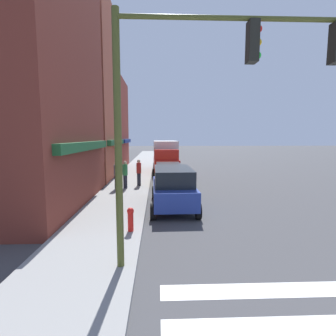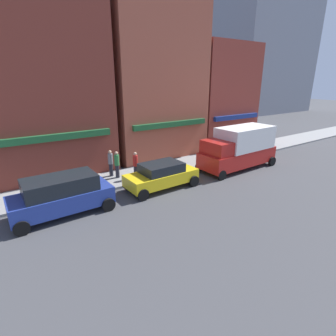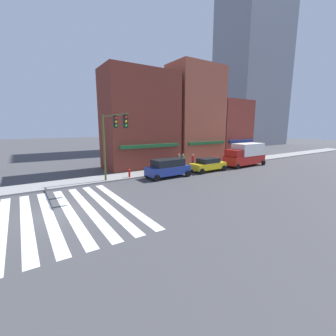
% 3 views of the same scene
% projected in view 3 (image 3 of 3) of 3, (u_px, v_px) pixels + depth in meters
% --- Properties ---
extents(ground_plane, '(200.00, 200.00, 0.00)m').
position_uv_depth(ground_plane, '(59.00, 214.00, 13.85)').
color(ground_plane, '#424244').
extents(sidewalk_left, '(120.00, 3.00, 0.15)m').
position_uv_depth(sidewalk_left, '(46.00, 186.00, 19.98)').
color(sidewalk_left, gray).
rests_on(sidewalk_left, ground_plane).
extents(crosswalk_stripes, '(8.67, 10.80, 0.01)m').
position_uv_depth(crosswalk_stripes, '(59.00, 214.00, 13.85)').
color(crosswalk_stripes, silver).
rests_on(crosswalk_stripes, ground_plane).
extents(storefront_row, '(24.29, 5.30, 13.87)m').
position_uv_depth(storefront_row, '(185.00, 121.00, 32.23)').
color(storefront_row, maroon).
rests_on(storefront_row, ground_plane).
extents(tower_distant, '(19.87, 12.10, 56.26)m').
position_uv_depth(tower_distant, '(255.00, 42.00, 61.67)').
color(tower_distant, gray).
rests_on(tower_distant, ground_plane).
extents(traffic_signal, '(0.32, 5.94, 6.40)m').
position_uv_depth(traffic_signal, '(111.00, 134.00, 19.20)').
color(traffic_signal, '#474C1E').
rests_on(traffic_signal, ground_plane).
extents(suv_blue, '(4.73, 2.12, 1.94)m').
position_uv_depth(suv_blue, '(168.00, 168.00, 23.57)').
color(suv_blue, navy).
rests_on(suv_blue, ground_plane).
extents(sedan_yellow, '(4.43, 2.02, 1.59)m').
position_uv_depth(sedan_yellow, '(208.00, 164.00, 26.72)').
color(sedan_yellow, yellow).
rests_on(sedan_yellow, ground_plane).
extents(box_truck_red, '(6.25, 2.42, 3.04)m').
position_uv_depth(box_truck_red, '(245.00, 154.00, 30.26)').
color(box_truck_red, '#B21E19').
rests_on(box_truck_red, ground_plane).
extents(pedestrian_green_top, '(0.32, 0.32, 1.77)m').
position_uv_depth(pedestrian_green_top, '(183.00, 161.00, 28.12)').
color(pedestrian_green_top, '#23232D').
rests_on(pedestrian_green_top, sidewalk_left).
extents(pedestrian_grey_coat, '(0.32, 0.32, 1.77)m').
position_uv_depth(pedestrian_grey_coat, '(179.00, 160.00, 28.42)').
color(pedestrian_grey_coat, '#23232D').
rests_on(pedestrian_grey_coat, sidewalk_left).
extents(pedestrian_red_jacket, '(0.32, 0.32, 1.77)m').
position_uv_depth(pedestrian_red_jacket, '(193.00, 161.00, 27.96)').
color(pedestrian_red_jacket, '#23232D').
rests_on(pedestrian_red_jacket, sidewalk_left).
extents(fire_hydrant, '(0.24, 0.24, 0.84)m').
position_uv_depth(fire_hydrant, '(129.00, 173.00, 23.06)').
color(fire_hydrant, red).
rests_on(fire_hydrant, sidewalk_left).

